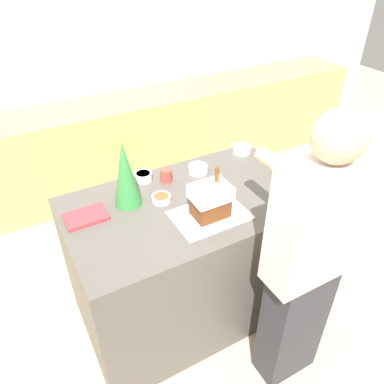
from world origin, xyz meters
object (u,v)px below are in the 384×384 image
(decorative_tree, at_px, (125,174))
(gingerbread_house, at_px, (210,200))
(candy_bowl_near_tray_left, at_px, (198,169))
(person, at_px, (306,265))
(cookbook, at_px, (86,217))
(candy_bowl_behind_tray, at_px, (143,176))
(baking_tray, at_px, (210,215))
(mug, at_px, (166,175))
(candy_bowl_beside_tree, at_px, (161,198))
(candy_bowl_front_corner, at_px, (242,149))

(decorative_tree, bearing_deg, gingerbread_house, -43.03)
(candy_bowl_near_tray_left, xyz_separation_m, person, (0.09, -0.96, -0.09))
(person, bearing_deg, cookbook, 136.64)
(decorative_tree, xyz_separation_m, cookbook, (-0.26, -0.02, -0.20))
(candy_bowl_behind_tray, distance_m, cookbook, 0.49)
(baking_tray, relative_size, candy_bowl_near_tray_left, 3.26)
(gingerbread_house, xyz_separation_m, mug, (-0.06, 0.45, -0.07))
(candy_bowl_beside_tree, bearing_deg, candy_bowl_front_corner, 18.86)
(candy_bowl_near_tray_left, bearing_deg, person, -84.72)
(decorative_tree, distance_m, mug, 0.36)
(gingerbread_house, bearing_deg, candy_bowl_beside_tree, 124.80)
(gingerbread_house, relative_size, person, 0.16)
(candy_bowl_beside_tree, distance_m, cookbook, 0.45)
(candy_bowl_behind_tray, relative_size, cookbook, 0.48)
(candy_bowl_near_tray_left, xyz_separation_m, mug, (-0.23, 0.01, 0.02))
(baking_tray, relative_size, cookbook, 1.83)
(decorative_tree, height_order, cookbook, decorative_tree)
(candy_bowl_beside_tree, xyz_separation_m, mug, (0.12, 0.19, 0.02))
(candy_bowl_front_corner, bearing_deg, mug, -173.19)
(gingerbread_house, distance_m, cookbook, 0.71)
(candy_bowl_near_tray_left, distance_m, candy_bowl_beside_tree, 0.40)
(baking_tray, relative_size, candy_bowl_beside_tree, 3.76)
(baking_tray, distance_m, candy_bowl_beside_tree, 0.32)
(decorative_tree, bearing_deg, mug, 19.93)
(candy_bowl_behind_tray, bearing_deg, decorative_tree, -132.94)
(baking_tray, bearing_deg, candy_bowl_behind_tray, 109.30)
(mug, bearing_deg, candy_bowl_behind_tray, 147.45)
(baking_tray, bearing_deg, candy_bowl_beside_tree, 124.71)
(baking_tray, relative_size, person, 0.25)
(person, bearing_deg, baking_tray, 116.99)
(baking_tray, relative_size, decorative_tree, 1.03)
(gingerbread_house, distance_m, decorative_tree, 0.50)
(candy_bowl_behind_tray, xyz_separation_m, mug, (0.13, -0.08, 0.01))
(baking_tray, distance_m, gingerbread_house, 0.11)
(candy_bowl_beside_tree, bearing_deg, cookbook, 172.31)
(gingerbread_house, relative_size, candy_bowl_beside_tree, 2.50)
(baking_tray, relative_size, mug, 4.89)
(decorative_tree, distance_m, candy_bowl_beside_tree, 0.27)
(baking_tray, xyz_separation_m, candy_bowl_behind_tray, (-0.18, 0.53, 0.03))
(candy_bowl_front_corner, relative_size, candy_bowl_near_tray_left, 1.00)
(decorative_tree, relative_size, candy_bowl_near_tray_left, 3.16)
(candy_bowl_front_corner, xyz_separation_m, person, (-0.33, -1.04, -0.09))
(candy_bowl_beside_tree, bearing_deg, candy_bowl_near_tray_left, 26.82)
(candy_bowl_near_tray_left, xyz_separation_m, cookbook, (-0.80, -0.12, -0.02))
(gingerbread_house, relative_size, candy_bowl_near_tray_left, 2.17)
(candy_bowl_beside_tree, xyz_separation_m, candy_bowl_behind_tray, (-0.00, 0.27, 0.01))
(gingerbread_house, height_order, candy_bowl_behind_tray, gingerbread_house)
(candy_bowl_front_corner, bearing_deg, cookbook, -170.46)
(baking_tray, relative_size, candy_bowl_front_corner, 3.26)
(candy_bowl_front_corner, xyz_separation_m, candy_bowl_behind_tray, (-0.78, 0.00, 0.00))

